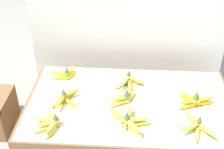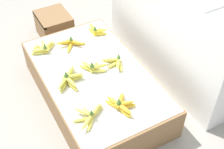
% 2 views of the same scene
% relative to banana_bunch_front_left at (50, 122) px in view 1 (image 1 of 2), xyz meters
% --- Properties ---
extents(ground_plane, '(10.00, 10.00, 0.00)m').
position_rel_banana_bunch_front_left_xyz_m(ground_plane, '(0.44, 0.24, -0.31)').
color(ground_plane, gray).
extents(display_platform, '(1.28, 0.76, 0.28)m').
position_rel_banana_bunch_front_left_xyz_m(display_platform, '(0.44, 0.24, -0.17)').
color(display_platform, olive).
rests_on(display_platform, ground_plane).
extents(back_vendor_table, '(1.46, 0.50, 0.80)m').
position_rel_banana_bunch_front_left_xyz_m(back_vendor_table, '(0.41, 1.07, 0.09)').
color(back_vendor_table, white).
rests_on(back_vendor_table, ground_plane).
extents(banana_bunch_front_left, '(0.17, 0.24, 0.10)m').
position_rel_banana_bunch_front_left_xyz_m(banana_bunch_front_left, '(0.00, 0.00, 0.00)').
color(banana_bunch_front_left, '#DBCC4C').
rests_on(banana_bunch_front_left, display_platform).
extents(banana_bunch_front_midleft, '(0.25, 0.24, 0.11)m').
position_rel_banana_bunch_front_left_xyz_m(banana_bunch_front_midleft, '(0.44, 0.04, 0.00)').
color(banana_bunch_front_midleft, gold).
rests_on(banana_bunch_front_midleft, display_platform).
extents(banana_bunch_front_midright, '(0.21, 0.24, 0.09)m').
position_rel_banana_bunch_front_left_xyz_m(banana_bunch_front_midright, '(0.81, 0.02, -0.00)').
color(banana_bunch_front_midright, '#DBCC4C').
rests_on(banana_bunch_front_midright, display_platform).
extents(banana_bunch_middle_left, '(0.18, 0.24, 0.10)m').
position_rel_banana_bunch_front_left_xyz_m(banana_bunch_middle_left, '(0.04, 0.22, -0.00)').
color(banana_bunch_middle_left, gold).
rests_on(banana_bunch_middle_left, display_platform).
extents(banana_bunch_middle_midleft, '(0.18, 0.19, 0.11)m').
position_rel_banana_bunch_front_left_xyz_m(banana_bunch_middle_midleft, '(0.41, 0.25, 0.00)').
color(banana_bunch_middle_midleft, gold).
rests_on(banana_bunch_middle_midleft, display_platform).
extents(banana_bunch_middle_midright, '(0.22, 0.18, 0.11)m').
position_rel_banana_bunch_front_left_xyz_m(banana_bunch_middle_midright, '(0.83, 0.25, 0.00)').
color(banana_bunch_middle_midright, gold).
rests_on(banana_bunch_middle_midright, display_platform).
extents(banana_bunch_back_left, '(0.19, 0.13, 0.10)m').
position_rel_banana_bunch_front_left_xyz_m(banana_bunch_back_left, '(-0.01, 0.49, 0.00)').
color(banana_bunch_back_left, yellow).
rests_on(banana_bunch_back_left, display_platform).
extents(banana_bunch_back_midleft, '(0.21, 0.17, 0.10)m').
position_rel_banana_bunch_front_left_xyz_m(banana_bunch_back_midleft, '(0.43, 0.43, -0.00)').
color(banana_bunch_back_midleft, '#DBCC4C').
rests_on(banana_bunch_back_midleft, display_platform).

